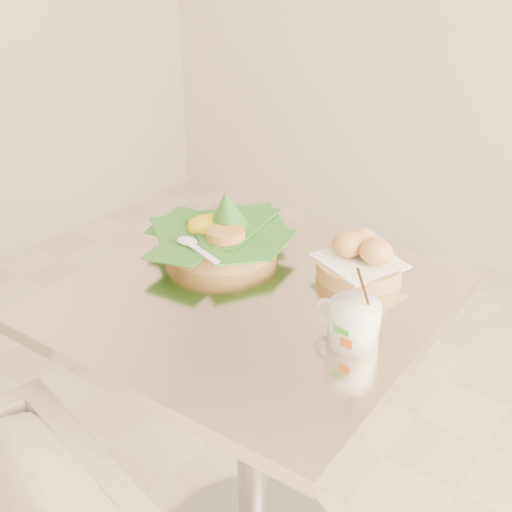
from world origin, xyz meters
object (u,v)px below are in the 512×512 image
Objects in this scene: rice_basket at (221,233)px; coffee_mug at (353,321)px; bread_basket at (360,260)px; cafe_table at (252,382)px.

rice_basket reaches higher than coffee_mug.
bread_basket is at bearing 115.91° from coffee_mug.
coffee_mug reaches higher than cafe_table.
bread_basket is at bearing 15.30° from rice_basket.
rice_basket reaches higher than cafe_table.
rice_basket reaches higher than bread_basket.
cafe_table is 0.33m from rice_basket.
coffee_mug is at bearing -18.28° from rice_basket.
cafe_table is 4.84× the size of coffee_mug.
cafe_table is 0.35m from bread_basket.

